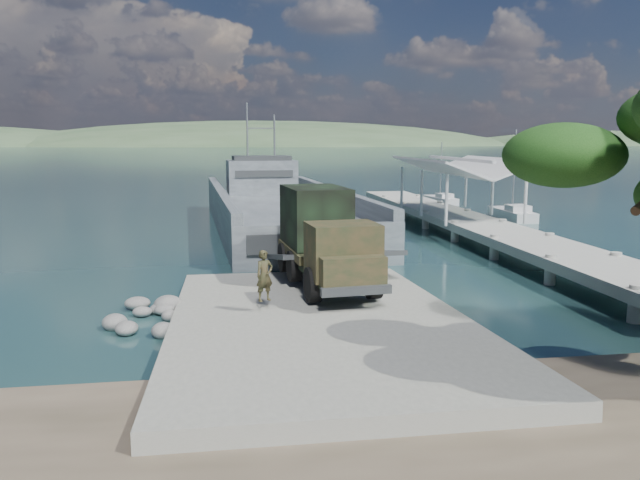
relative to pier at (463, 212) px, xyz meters
The scene contains 10 objects.
ground 22.89m from the pier, 124.71° to the right, with size 1400.00×1400.00×0.00m, color #1B3E43.
boat_ramp 23.70m from the pier, 123.33° to the right, with size 10.00×18.00×0.50m, color gray.
shoreline_rocks 26.55m from the pier, 136.42° to the right, with size 3.20×5.60×0.90m, color #595956, non-canonical shape.
distant_headlands 542.50m from the pier, 86.09° to the left, with size 1000.00×240.00×48.00m, color #334D30, non-canonical shape.
pier is the anchor object (origin of this frame).
landing_craft 13.26m from the pier, 158.26° to the left, with size 10.79×35.52×10.42m.
military_truck 19.25m from the pier, 128.76° to the right, with size 3.46×8.76×3.96m.
soldier 24.15m from the pier, 127.74° to the right, with size 0.66×0.43×1.81m, color black.
sailboat_near 10.29m from the pier, 45.50° to the left, with size 2.06×6.22×7.49m.
sailboat_far 21.11m from the pier, 74.65° to the left, with size 2.20×5.41×6.40m.
Camera 1 is at (-3.03, -21.78, 6.56)m, focal length 35.00 mm.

